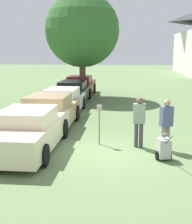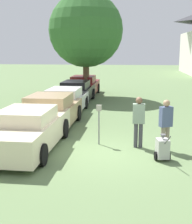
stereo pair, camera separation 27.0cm
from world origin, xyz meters
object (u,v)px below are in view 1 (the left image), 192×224
at_px(parked_car_cream, 29,130).
at_px(person_supervisor, 166,122).
at_px(parked_car_maroon, 80,86).
at_px(parking_meter, 99,117).
at_px(parked_car_white, 63,102).
at_px(person_worker, 139,119).
at_px(parked_car_black, 73,92).
at_px(parked_car_tan, 50,112).
at_px(equipment_cart, 164,148).

bearing_deg(parked_car_cream, person_supervisor, 4.31).
bearing_deg(parked_car_maroon, parking_meter, -78.20).
relative_size(parked_car_white, person_supervisor, 2.89).
relative_size(parking_meter, person_worker, 0.81).
xyz_separation_m(parked_car_white, parked_car_black, (0.00, 3.55, 0.03)).
distance_m(parked_car_white, parked_car_black, 3.55).
xyz_separation_m(parked_car_cream, parked_car_black, (-0.00, 9.65, -0.01)).
bearing_deg(person_supervisor, parked_car_white, -76.49).
height_order(parked_car_maroon, person_worker, person_worker).
relative_size(parked_car_maroon, person_worker, 2.73).
bearing_deg(parked_car_black, parked_car_tan, -89.19).
height_order(parked_car_tan, parked_car_maroon, parked_car_tan).
xyz_separation_m(parked_car_maroon, person_worker, (3.78, -12.38, 0.34)).
distance_m(parked_car_maroon, person_worker, 12.95).
bearing_deg(parking_meter, parked_car_maroon, 100.99).
bearing_deg(parked_car_black, parked_car_maroon, 90.81).
relative_size(parked_car_white, parked_car_maroon, 1.04).
height_order(person_worker, person_supervisor, person_worker).
bearing_deg(person_worker, parking_meter, -7.87).
bearing_deg(person_worker, parked_car_tan, -32.31).
distance_m(parked_car_white, person_supervisor, 7.47).
height_order(parking_meter, person_supervisor, person_supervisor).
distance_m(parking_meter, person_supervisor, 2.37).
xyz_separation_m(parked_car_white, parked_car_maroon, (0.00, 6.88, 0.05)).
xyz_separation_m(parked_car_tan, equipment_cart, (4.51, -3.68, -0.32)).
relative_size(person_worker, equipment_cart, 1.80).
height_order(parked_car_white, parked_car_black, parked_car_black).
bearing_deg(equipment_cart, parked_car_black, 103.56).
distance_m(parked_car_cream, parked_car_black, 9.65).
height_order(parked_car_maroon, equipment_cart, parked_car_maroon).
bearing_deg(parked_car_cream, parking_meter, 19.41).
height_order(parked_car_black, parked_car_maroon, parked_car_maroon).
bearing_deg(parked_car_maroon, person_worker, -72.22).
height_order(parked_car_cream, parked_car_white, parked_car_cream).
height_order(parked_car_cream, parked_car_tan, parked_car_tan).
relative_size(parked_car_tan, person_worker, 2.75).
bearing_deg(person_supervisor, parked_car_black, -88.80).
height_order(parked_car_black, equipment_cart, parked_car_black).
bearing_deg(person_supervisor, parked_car_tan, -55.72).
bearing_deg(parked_car_maroon, parked_car_white, -89.19).
xyz_separation_m(person_supervisor, equipment_cart, (-0.17, -0.94, -0.63)).
height_order(parked_car_white, parking_meter, parking_meter).
distance_m(parked_car_white, parked_car_maroon, 6.88).
relative_size(parked_car_black, equipment_cart, 5.29).
distance_m(parked_car_black, equipment_cart, 11.24).
relative_size(parked_car_white, parked_car_black, 0.97).
height_order(parked_car_maroon, parking_meter, parked_car_maroon).
bearing_deg(person_worker, equipment_cart, 120.97).
xyz_separation_m(parked_car_tan, person_supervisor, (4.68, -2.74, 0.32)).
bearing_deg(parked_car_tan, parking_meter, -42.54).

